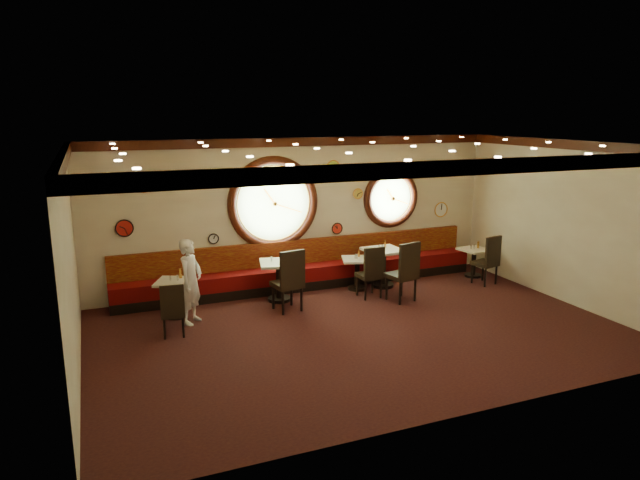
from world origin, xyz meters
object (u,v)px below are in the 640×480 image
(condiment_b_bottle, at_px, (281,258))
(condiment_c_bottle, at_px, (359,253))
(table_b, at_px, (279,276))
(condiment_e_bottle, at_px, (478,245))
(chair_c, at_px, (372,269))
(condiment_d_bottle, at_px, (385,244))
(table_d, at_px, (383,263))
(condiment_e_pepper, at_px, (474,247))
(chair_a, at_px, (173,307))
(condiment_d_salt, at_px, (379,247))
(condiment_a_bottle, at_px, (180,273))
(chair_d, at_px, (405,268))
(condiment_d_pepper, at_px, (382,247))
(condiment_a_salt, at_px, (170,278))
(table_a, at_px, (175,294))
(waiter, at_px, (191,281))
(table_c, at_px, (357,270))
(condiment_a_pepper, at_px, (177,278))
(condiment_b_pepper, at_px, (280,260))
(condiment_c_pepper, at_px, (357,256))
(condiment_b_salt, at_px, (271,259))
(chair_e, at_px, (489,257))
(chair_b, at_px, (290,276))
(condiment_e_salt, at_px, (471,247))
(condiment_c_salt, at_px, (355,256))
(table_e, at_px, (474,259))

(condiment_b_bottle, xyz_separation_m, condiment_c_bottle, (1.81, 0.16, -0.12))
(table_b, xyz_separation_m, condiment_e_bottle, (4.80, -0.03, 0.23))
(chair_c, bearing_deg, condiment_d_bottle, 44.49)
(table_d, distance_m, condiment_e_pepper, 2.30)
(chair_a, height_order, condiment_d_salt, chair_a)
(condiment_a_bottle, bearing_deg, condiment_b_bottle, 2.51)
(chair_d, relative_size, condiment_d_pepper, 7.72)
(condiment_a_salt, bearing_deg, chair_d, -11.41)
(table_d, xyz_separation_m, condiment_b_bottle, (-2.32, -0.01, 0.35))
(chair_c, bearing_deg, table_b, 160.48)
(table_a, xyz_separation_m, condiment_d_pepper, (4.42, 0.21, 0.44))
(chair_d, distance_m, waiter, 4.16)
(table_b, bearing_deg, condiment_c_bottle, 6.34)
(table_c, bearing_deg, condiment_a_pepper, -176.11)
(condiment_b_pepper, distance_m, condiment_b_bottle, 0.13)
(condiment_b_pepper, relative_size, waiter, 0.06)
(condiment_a_bottle, bearing_deg, condiment_c_pepper, 2.03)
(chair_c, distance_m, condiment_c_bottle, 0.79)
(condiment_b_salt, distance_m, condiment_d_salt, 2.42)
(condiment_b_salt, xyz_separation_m, waiter, (-1.71, -0.67, -0.08))
(table_c, height_order, condiment_b_bottle, condiment_b_bottle)
(table_d, bearing_deg, condiment_c_pepper, 177.34)
(table_d, distance_m, condiment_b_salt, 2.53)
(condiment_e_pepper, bearing_deg, condiment_a_bottle, 179.88)
(condiment_d_salt, height_order, condiment_a_bottle, condiment_d_salt)
(chair_a, relative_size, condiment_b_pepper, 6.24)
(chair_e, bearing_deg, chair_b, 167.06)
(table_d, relative_size, condiment_d_bottle, 5.38)
(chair_b, bearing_deg, condiment_b_pepper, 78.70)
(condiment_a_salt, relative_size, condiment_e_salt, 1.00)
(condiment_a_salt, bearing_deg, chair_a, -96.27)
(chair_a, height_order, condiment_b_bottle, condiment_b_bottle)
(condiment_c_salt, bearing_deg, condiment_b_bottle, -177.97)
(condiment_b_salt, relative_size, condiment_d_salt, 0.94)
(chair_e, relative_size, condiment_a_salt, 7.49)
(chair_b, bearing_deg, table_e, -1.60)
(condiment_c_pepper, bearing_deg, table_a, -176.22)
(condiment_a_bottle, bearing_deg, chair_c, -7.94)
(condiment_e_salt, bearing_deg, condiment_b_pepper, -179.57)
(chair_a, height_order, condiment_c_pepper, chair_a)
(chair_a, distance_m, chair_c, 4.08)
(table_c, height_order, chair_b, chair_b)
(chair_b, distance_m, chair_d, 2.34)
(table_b, bearing_deg, chair_c, -17.47)
(table_d, height_order, chair_d, chair_d)
(chair_e, height_order, condiment_e_salt, chair_e)
(chair_a, relative_size, condiment_e_salt, 6.37)
(condiment_c_salt, relative_size, condiment_d_salt, 1.06)
(condiment_e_bottle, bearing_deg, condiment_d_salt, 177.15)
(table_e, distance_m, condiment_c_bottle, 2.84)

